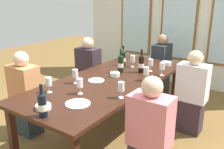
{
  "coord_description": "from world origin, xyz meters",
  "views": [
    {
      "loc": [
        1.7,
        -2.44,
        1.76
      ],
      "look_at": [
        0.0,
        0.04,
        0.79
      ],
      "focal_mm": 39.69,
      "sensor_mm": 36.0,
      "label": 1
    }
  ],
  "objects_px": {
    "wine_glass_3": "(121,87)",
    "tasting_bowl_1": "(166,63)",
    "wine_glass_0": "(122,53)",
    "seated_person_0": "(88,72)",
    "wine_glass_5": "(80,84)",
    "wine_bottle_0": "(141,64)",
    "wine_bottle_1": "(121,64)",
    "tasting_bowl_2": "(43,107)",
    "seated_person_1": "(192,94)",
    "white_plate_0": "(78,104)",
    "tasting_bowl_0": "(115,74)",
    "seated_person_2": "(25,96)",
    "wine_glass_6": "(75,74)",
    "wine_bottle_2": "(123,58)",
    "wine_glass_4": "(133,59)",
    "wine_bottle_3": "(43,105)",
    "wine_glass_1": "(49,82)",
    "wine_glass_7": "(151,63)",
    "wine_glass_2": "(146,71)",
    "seated_person_3": "(149,137)",
    "dining_table": "(110,84)",
    "white_plate_1": "(96,80)",
    "seated_person_4": "(161,66)",
    "wine_glass_8": "(162,67)"
  },
  "relations": [
    {
      "from": "dining_table",
      "to": "wine_bottle_2",
      "type": "bearing_deg",
      "value": 108.0
    },
    {
      "from": "white_plate_1",
      "to": "dining_table",
      "type": "bearing_deg",
      "value": 55.83
    },
    {
      "from": "dining_table",
      "to": "wine_glass_3",
      "type": "distance_m",
      "value": 0.64
    },
    {
      "from": "wine_glass_6",
      "to": "seated_person_3",
      "type": "bearing_deg",
      "value": -13.02
    },
    {
      "from": "seated_person_3",
      "to": "tasting_bowl_2",
      "type": "bearing_deg",
      "value": -153.72
    },
    {
      "from": "wine_bottle_1",
      "to": "wine_glass_0",
      "type": "relative_size",
      "value": 1.87
    },
    {
      "from": "wine_glass_0",
      "to": "seated_person_1",
      "type": "distance_m",
      "value": 1.34
    },
    {
      "from": "wine_glass_2",
      "to": "wine_glass_7",
      "type": "bearing_deg",
      "value": 108.63
    },
    {
      "from": "tasting_bowl_0",
      "to": "seated_person_2",
      "type": "xyz_separation_m",
      "value": [
        -0.86,
        -0.78,
        -0.24
      ]
    },
    {
      "from": "wine_glass_4",
      "to": "wine_glass_5",
      "type": "relative_size",
      "value": 1.0
    },
    {
      "from": "wine_glass_2",
      "to": "wine_glass_7",
      "type": "distance_m",
      "value": 0.41
    },
    {
      "from": "tasting_bowl_2",
      "to": "seated_person_1",
      "type": "relative_size",
      "value": 0.13
    },
    {
      "from": "wine_bottle_2",
      "to": "wine_glass_0",
      "type": "bearing_deg",
      "value": 123.88
    },
    {
      "from": "dining_table",
      "to": "seated_person_0",
      "type": "distance_m",
      "value": 1.07
    },
    {
      "from": "wine_glass_6",
      "to": "dining_table",
      "type": "bearing_deg",
      "value": 55.21
    },
    {
      "from": "wine_bottle_3",
      "to": "wine_glass_1",
      "type": "relative_size",
      "value": 1.73
    },
    {
      "from": "wine_glass_6",
      "to": "wine_glass_7",
      "type": "distance_m",
      "value": 1.09
    },
    {
      "from": "wine_bottle_3",
      "to": "wine_glass_1",
      "type": "height_order",
      "value": "wine_bottle_3"
    },
    {
      "from": "wine_glass_7",
      "to": "wine_bottle_2",
      "type": "bearing_deg",
      "value": 175.07
    },
    {
      "from": "wine_bottle_2",
      "to": "seated_person_0",
      "type": "height_order",
      "value": "seated_person_0"
    },
    {
      "from": "wine_bottle_0",
      "to": "wine_bottle_1",
      "type": "relative_size",
      "value": 1.0
    },
    {
      "from": "tasting_bowl_1",
      "to": "white_plate_1",
      "type": "bearing_deg",
      "value": -110.28
    },
    {
      "from": "seated_person_2",
      "to": "seated_person_4",
      "type": "bearing_deg",
      "value": 69.03
    },
    {
      "from": "white_plate_0",
      "to": "tasting_bowl_1",
      "type": "relative_size",
      "value": 1.68
    },
    {
      "from": "wine_bottle_0",
      "to": "seated_person_0",
      "type": "xyz_separation_m",
      "value": [
        -1.06,
        0.14,
        -0.34
      ]
    },
    {
      "from": "wine_glass_2",
      "to": "seated_person_1",
      "type": "relative_size",
      "value": 0.16
    },
    {
      "from": "wine_glass_3",
      "to": "wine_glass_5",
      "type": "xyz_separation_m",
      "value": [
        -0.42,
        -0.16,
        0.0
      ]
    },
    {
      "from": "wine_bottle_1",
      "to": "wine_glass_0",
      "type": "bearing_deg",
      "value": 120.03
    },
    {
      "from": "tasting_bowl_1",
      "to": "seated_person_0",
      "type": "height_order",
      "value": "seated_person_0"
    },
    {
      "from": "wine_glass_5",
      "to": "wine_glass_0",
      "type": "bearing_deg",
      "value": 104.99
    },
    {
      "from": "wine_glass_4",
      "to": "wine_glass_7",
      "type": "height_order",
      "value": "same"
    },
    {
      "from": "wine_glass_0",
      "to": "wine_glass_8",
      "type": "distance_m",
      "value": 0.95
    },
    {
      "from": "wine_glass_3",
      "to": "tasting_bowl_1",
      "type": "bearing_deg",
      "value": 94.15
    },
    {
      "from": "wine_bottle_2",
      "to": "wine_glass_3",
      "type": "distance_m",
      "value": 1.24
    },
    {
      "from": "white_plate_0",
      "to": "wine_glass_6",
      "type": "xyz_separation_m",
      "value": [
        -0.43,
        0.44,
        0.12
      ]
    },
    {
      "from": "wine_glass_0",
      "to": "seated_person_4",
      "type": "relative_size",
      "value": 0.16
    },
    {
      "from": "tasting_bowl_0",
      "to": "wine_glass_4",
      "type": "xyz_separation_m",
      "value": [
        -0.03,
        0.52,
        0.09
      ]
    },
    {
      "from": "white_plate_0",
      "to": "wine_glass_8",
      "type": "xyz_separation_m",
      "value": [
        0.31,
        1.31,
        0.11
      ]
    },
    {
      "from": "tasting_bowl_2",
      "to": "white_plate_0",
      "type": "bearing_deg",
      "value": 54.07
    },
    {
      "from": "wine_glass_0",
      "to": "seated_person_0",
      "type": "distance_m",
      "value": 0.66
    },
    {
      "from": "tasting_bowl_0",
      "to": "seated_person_0",
      "type": "bearing_deg",
      "value": 150.68
    },
    {
      "from": "wine_glass_0",
      "to": "wine_glass_6",
      "type": "bearing_deg",
      "value": -84.11
    },
    {
      "from": "white_plate_0",
      "to": "white_plate_1",
      "type": "relative_size",
      "value": 1.23
    },
    {
      "from": "wine_bottle_0",
      "to": "wine_glass_4",
      "type": "xyz_separation_m",
      "value": [
        -0.23,
        0.17,
        -0.0
      ]
    },
    {
      "from": "wine_bottle_2",
      "to": "wine_bottle_3",
      "type": "distance_m",
      "value": 1.83
    },
    {
      "from": "tasting_bowl_2",
      "to": "wine_bottle_0",
      "type": "bearing_deg",
      "value": 82.21
    },
    {
      "from": "wine_glass_7",
      "to": "seated_person_3",
      "type": "distance_m",
      "value": 1.4
    },
    {
      "from": "wine_bottle_1",
      "to": "seated_person_1",
      "type": "distance_m",
      "value": 1.02
    },
    {
      "from": "white_plate_0",
      "to": "seated_person_4",
      "type": "height_order",
      "value": "seated_person_4"
    },
    {
      "from": "wine_glass_3",
      "to": "seated_person_0",
      "type": "height_order",
      "value": "seated_person_0"
    }
  ]
}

